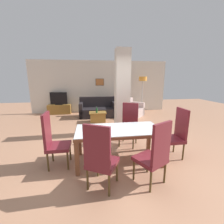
% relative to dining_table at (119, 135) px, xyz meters
% --- Properties ---
extents(ground_plane, '(18.00, 18.00, 0.00)m').
position_rel_dining_table_xyz_m(ground_plane, '(0.00, 0.00, -0.61)').
color(ground_plane, '#AA7859').
extents(back_wall, '(7.20, 0.09, 2.70)m').
position_rel_dining_table_xyz_m(back_wall, '(-0.00, 5.14, 0.75)').
color(back_wall, beige).
rests_on(back_wall, ground_plane).
extents(divider_pillar, '(0.45, 0.38, 2.70)m').
position_rel_dining_table_xyz_m(divider_pillar, '(0.45, 1.75, 0.74)').
color(divider_pillar, beige).
rests_on(divider_pillar, ground_plane).
extents(dining_table, '(1.83, 0.89, 0.75)m').
position_rel_dining_table_xyz_m(dining_table, '(0.00, 0.00, 0.00)').
color(dining_table, brown).
rests_on(dining_table, ground_plane).
extents(dining_chair_head_right, '(0.46, 0.46, 1.15)m').
position_rel_dining_table_xyz_m(dining_chair_head_right, '(1.35, 0.00, -0.01)').
color(dining_chair_head_right, maroon).
rests_on(dining_chair_head_right, ground_plane).
extents(dining_chair_near_left, '(0.62, 0.62, 1.15)m').
position_rel_dining_table_xyz_m(dining_chair_near_left, '(-0.46, -0.83, -0.01)').
color(dining_chair_near_left, maroon).
rests_on(dining_chair_near_left, ground_plane).
extents(dining_chair_head_left, '(0.46, 0.46, 1.15)m').
position_rel_dining_table_xyz_m(dining_chair_head_left, '(-1.35, 0.00, -0.01)').
color(dining_chair_head_left, maroon).
rests_on(dining_chair_head_left, ground_plane).
extents(dining_chair_near_right, '(0.62, 0.62, 1.15)m').
position_rel_dining_table_xyz_m(dining_chair_near_right, '(0.46, -0.85, -0.01)').
color(dining_chair_near_right, maroon).
rests_on(dining_chair_near_right, ground_plane).
extents(dining_chair_far_right, '(0.62, 0.62, 1.15)m').
position_rel_dining_table_xyz_m(dining_chair_far_right, '(0.46, 0.84, -0.01)').
color(dining_chair_far_right, maroon).
rests_on(dining_chair_far_right, ground_plane).
extents(sofa, '(1.73, 0.88, 0.92)m').
position_rel_dining_table_xyz_m(sofa, '(-0.23, 4.06, -0.30)').
color(sofa, black).
rests_on(sofa, ground_plane).
extents(armchair, '(1.25, 1.25, 0.85)m').
position_rel_dining_table_xyz_m(armchair, '(1.39, 3.86, -0.31)').
color(armchair, '#C0A8A2').
rests_on(armchair, ground_plane).
extents(coffee_table, '(0.71, 0.50, 0.42)m').
position_rel_dining_table_xyz_m(coffee_table, '(-0.29, 3.13, -0.39)').
color(coffee_table, olive).
rests_on(coffee_table, ground_plane).
extents(bottle, '(0.07, 0.07, 0.26)m').
position_rel_dining_table_xyz_m(bottle, '(-0.33, 3.02, -0.09)').
color(bottle, '#194C23').
rests_on(bottle, coffee_table).
extents(tv_stand, '(1.13, 0.40, 0.48)m').
position_rel_dining_table_xyz_m(tv_stand, '(-2.16, 4.86, -0.36)').
color(tv_stand, olive).
rests_on(tv_stand, ground_plane).
extents(tv_screen, '(0.86, 0.26, 0.63)m').
position_rel_dining_table_xyz_m(tv_screen, '(-2.16, 4.86, 0.18)').
color(tv_screen, black).
rests_on(tv_screen, tv_stand).
extents(floor_lamp, '(0.40, 0.40, 1.88)m').
position_rel_dining_table_xyz_m(floor_lamp, '(2.13, 4.55, 1.00)').
color(floor_lamp, '#B7B7BC').
rests_on(floor_lamp, ground_plane).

